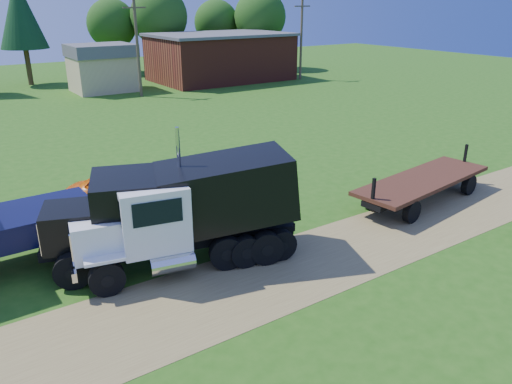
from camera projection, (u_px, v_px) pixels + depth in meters
ground at (346, 250)px, 18.92m from camera, size 140.00×140.00×0.00m
dirt_track at (346, 249)px, 18.92m from camera, size 120.00×4.20×0.01m
white_semi_tractor at (154, 225)px, 17.04m from camera, size 8.20×4.08×4.84m
black_dump_truck at (181, 205)px, 17.58m from camera, size 8.96×5.37×3.84m
orange_pickup at (133, 184)px, 23.24m from camera, size 6.41×4.17×1.64m
flatbed_trailer at (423, 183)px, 23.20m from camera, size 8.18×3.36×2.04m
spectator_b at (235, 191)px, 22.46m from camera, size 0.97×0.87×1.65m
brick_building at (220, 57)px, 58.27m from camera, size 15.40×10.40×5.30m
tan_shed at (102, 67)px, 51.02m from camera, size 6.20×5.40×4.70m
utility_poles at (137, 47)px, 47.38m from camera, size 42.20×0.28×9.00m
tree_row at (89, 21)px, 57.92m from camera, size 55.74×13.58×11.26m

